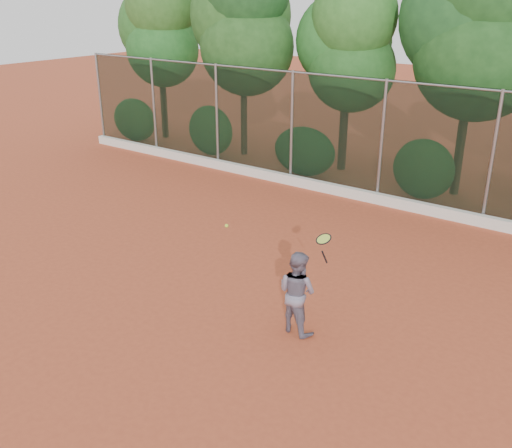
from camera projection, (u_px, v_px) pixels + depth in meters
The scene contains 7 objects.
ground at pixel (227, 297), 11.42m from camera, with size 80.00×80.00×0.00m, color #B34A2A.
concrete_curb at pixel (374, 198), 16.47m from camera, with size 24.00×0.20×0.30m, color silver.
tennis_player at pixel (297, 292), 10.02m from camera, with size 0.75×0.59×1.55m, color slate.
chainlink_fence at pixel (382, 139), 15.95m from camera, with size 24.09×0.09×3.50m.
foliage_backdrop at pixel (400, 38), 16.77m from camera, with size 23.70×3.63×7.55m.
tennis_racket at pixel (324, 241), 9.33m from camera, with size 0.34×0.33×0.55m.
tennis_ball_in_flight at pixel (227, 226), 10.46m from camera, with size 0.07×0.07×0.07m.
Camera 1 is at (6.37, -7.75, 5.67)m, focal length 40.00 mm.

